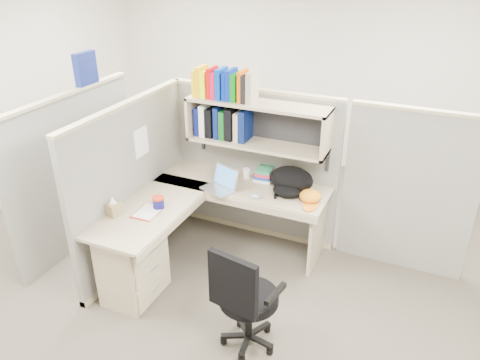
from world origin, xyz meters
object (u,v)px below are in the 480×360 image
at_px(backpack, 290,182).
at_px(snack_canister, 158,202).
at_px(laptop, 218,180).
at_px(task_chair, 246,314).
at_px(desk, 164,243).

relative_size(backpack, snack_canister, 3.90).
relative_size(laptop, task_chair, 0.33).
bearing_deg(laptop, backpack, 40.14).
xyz_separation_m(desk, backpack, (0.90, 0.86, 0.42)).
distance_m(backpack, snack_canister, 1.25).
height_order(desk, task_chair, task_chair).
relative_size(laptop, snack_canister, 2.89).
height_order(desk, backpack, backpack).
bearing_deg(laptop, desk, -89.85).
distance_m(laptop, snack_canister, 0.63).
height_order(desk, snack_canister, snack_canister).
distance_m(desk, snack_canister, 0.38).
relative_size(laptop, backpack, 0.74).
bearing_deg(laptop, task_chair, -33.57).
bearing_deg(snack_canister, laptop, 56.12).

